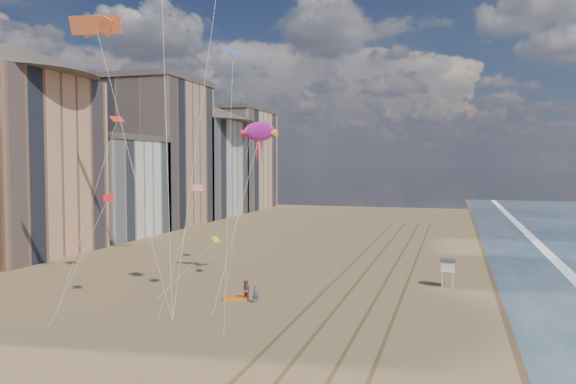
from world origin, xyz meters
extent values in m
plane|color=#42301E|center=(19.00, 40.00, 0.00)|extent=(260.00, 260.00, 0.00)
plane|color=white|center=(23.20, 40.00, 0.00)|extent=(260.00, 260.00, 0.00)
cube|color=brown|center=(-1.20, 30.00, 0.01)|extent=(0.28, 120.00, 0.01)
cube|color=brown|center=(1.20, 30.00, 0.01)|extent=(0.28, 120.00, 0.01)
cube|color=brown|center=(4.00, 30.00, 0.01)|extent=(0.28, 120.00, 0.01)
cube|color=brown|center=(6.20, 30.00, 0.01)|extent=(0.28, 120.00, 0.01)
cube|color=tan|center=(-45.50, 34.00, 12.00)|extent=(15.00, 20.00, 24.00)
cone|color=#473D38|center=(-45.50, 34.00, 26.20)|extent=(31.11, 31.11, 4.40)
cube|color=silver|center=(-45.00, 54.00, 8.00)|extent=(14.00, 18.00, 16.00)
cube|color=#473D38|center=(-45.00, 54.00, 16.50)|extent=(14.28, 18.36, 1.00)
cube|color=tan|center=(-46.00, 72.00, 14.00)|extent=(16.00, 20.00, 28.00)
cube|color=#473D38|center=(-46.00, 72.00, 28.50)|extent=(16.32, 20.40, 1.00)
cube|color=#BCB2A3|center=(-45.50, 92.00, 11.00)|extent=(15.00, 22.00, 22.00)
cone|color=#473D38|center=(-45.50, 92.00, 24.20)|extent=(34.22, 34.22, 4.40)
cube|color=tan|center=(-46.00, 114.00, 13.00)|extent=(16.00, 24.00, 26.00)
cube|color=#473D38|center=(-46.00, 114.00, 26.50)|extent=(16.32, 24.48, 1.00)
cylinder|color=silver|center=(9.69, 29.78, 0.77)|extent=(0.10, 0.10, 1.54)
cylinder|color=silver|center=(10.71, 29.78, 0.77)|extent=(0.10, 0.10, 1.54)
cylinder|color=silver|center=(9.69, 30.81, 0.77)|extent=(0.10, 0.10, 1.54)
cylinder|color=silver|center=(10.71, 30.81, 0.77)|extent=(0.10, 0.10, 1.54)
cube|color=silver|center=(10.20, 30.30, 1.66)|extent=(1.37, 1.37, 0.10)
cube|color=silver|center=(10.20, 30.30, 2.18)|extent=(1.28, 1.28, 0.94)
cube|color=#473D38|center=(10.20, 30.30, 2.73)|extent=(1.54, 1.54, 0.09)
cube|color=orange|center=(-8.22, 19.53, 0.12)|extent=(2.47, 2.00, 0.24)
ellipsoid|color=#A81989|center=(-8.53, 27.03, 15.61)|extent=(3.84, 0.72, 2.28)
cone|color=red|center=(-9.90, 27.03, 15.44)|extent=(1.03, 0.86, 0.86)
cone|color=#F0A819|center=(-7.16, 27.03, 15.44)|extent=(1.03, 0.86, 0.86)
cylinder|color=silver|center=(-8.33, 20.66, 7.38)|extent=(0.03, 0.03, 19.50)
imported|color=slate|center=(-6.04, 18.88, 0.81)|extent=(0.69, 0.58, 1.62)
imported|color=brown|center=(-7.10, 19.30, 0.94)|extent=(1.10, 0.99, 1.87)
cube|color=#FF6C38|center=(-20.67, 17.00, 24.87)|extent=(4.81, 1.61, 1.64)
plane|color=blue|center=(-6.96, 16.14, 21.59)|extent=(2.13, 2.20, 0.80)
plane|color=black|center=(-11.25, 32.09, 16.61)|extent=(1.59, 1.57, 0.72)
plane|color=red|center=(-18.25, 14.96, 9.36)|extent=(1.45, 1.40, 0.56)
plane|color=#FF3115|center=(-22.27, 22.59, 16.85)|extent=(2.12, 2.14, 0.67)
plane|color=#C0D516|center=(-14.29, 28.99, 4.00)|extent=(1.26, 1.30, 0.58)
plane|color=#FB6178|center=(-11.93, 19.62, 10.11)|extent=(1.71, 1.67, 0.53)
camera|label=1|loc=(10.66, -27.40, 12.42)|focal=35.00mm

